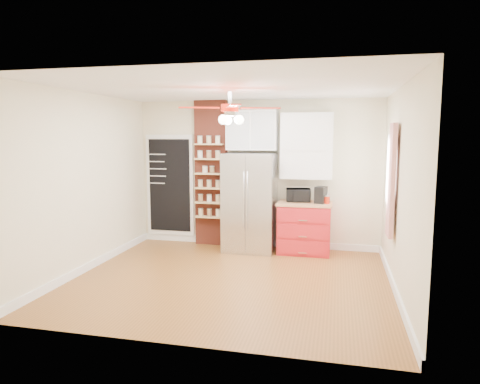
% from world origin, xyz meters
% --- Properties ---
extents(floor, '(4.50, 4.50, 0.00)m').
position_xyz_m(floor, '(0.00, 0.00, 0.00)').
color(floor, brown).
rests_on(floor, ground).
extents(ceiling, '(4.50, 4.50, 0.00)m').
position_xyz_m(ceiling, '(0.00, 0.00, 2.70)').
color(ceiling, white).
rests_on(ceiling, wall_back).
extents(wall_back, '(4.50, 0.02, 2.70)m').
position_xyz_m(wall_back, '(0.00, 2.00, 1.35)').
color(wall_back, beige).
rests_on(wall_back, floor).
extents(wall_front, '(4.50, 0.02, 2.70)m').
position_xyz_m(wall_front, '(0.00, -2.00, 1.35)').
color(wall_front, beige).
rests_on(wall_front, floor).
extents(wall_left, '(0.02, 4.00, 2.70)m').
position_xyz_m(wall_left, '(-2.25, 0.00, 1.35)').
color(wall_left, beige).
rests_on(wall_left, floor).
extents(wall_right, '(0.02, 4.00, 2.70)m').
position_xyz_m(wall_right, '(2.25, 0.00, 1.35)').
color(wall_right, beige).
rests_on(wall_right, floor).
extents(chalkboard, '(0.95, 0.05, 1.95)m').
position_xyz_m(chalkboard, '(-1.70, 1.96, 1.10)').
color(chalkboard, white).
rests_on(chalkboard, wall_back).
extents(brick_pillar, '(0.60, 0.16, 2.70)m').
position_xyz_m(brick_pillar, '(-0.85, 1.92, 1.35)').
color(brick_pillar, maroon).
rests_on(brick_pillar, floor).
extents(fridge, '(0.90, 0.70, 1.75)m').
position_xyz_m(fridge, '(-0.05, 1.63, 0.88)').
color(fridge, silver).
rests_on(fridge, floor).
extents(upper_glass_cabinet, '(0.90, 0.35, 0.70)m').
position_xyz_m(upper_glass_cabinet, '(-0.05, 1.82, 2.15)').
color(upper_glass_cabinet, white).
rests_on(upper_glass_cabinet, wall_back).
extents(red_cabinet, '(0.94, 0.64, 0.90)m').
position_xyz_m(red_cabinet, '(0.92, 1.68, 0.45)').
color(red_cabinet, red).
rests_on(red_cabinet, floor).
extents(upper_shelf_unit, '(0.90, 0.30, 1.15)m').
position_xyz_m(upper_shelf_unit, '(0.92, 1.85, 1.88)').
color(upper_shelf_unit, white).
rests_on(upper_shelf_unit, wall_back).
extents(window, '(0.04, 0.75, 1.05)m').
position_xyz_m(window, '(2.23, 0.90, 1.55)').
color(window, white).
rests_on(window, wall_right).
extents(curtain, '(0.06, 0.40, 1.55)m').
position_xyz_m(curtain, '(2.18, 0.35, 1.45)').
color(curtain, '#AC1917').
rests_on(curtain, wall_right).
extents(ceiling_fan, '(1.40, 1.40, 0.44)m').
position_xyz_m(ceiling_fan, '(0.00, 0.00, 2.42)').
color(ceiling_fan, silver).
rests_on(ceiling_fan, ceiling).
extents(toaster_oven, '(0.45, 0.34, 0.23)m').
position_xyz_m(toaster_oven, '(0.80, 1.75, 1.02)').
color(toaster_oven, black).
rests_on(toaster_oven, red_cabinet).
extents(coffee_maker, '(0.23, 0.24, 0.29)m').
position_xyz_m(coffee_maker, '(1.19, 1.63, 1.05)').
color(coffee_maker, black).
rests_on(coffee_maker, red_cabinet).
extents(canister_left, '(0.13, 0.13, 0.13)m').
position_xyz_m(canister_left, '(1.29, 1.61, 0.96)').
color(canister_left, '#B61E0A').
rests_on(canister_left, red_cabinet).
extents(canister_right, '(0.13, 0.13, 0.15)m').
position_xyz_m(canister_right, '(1.29, 1.71, 0.97)').
color(canister_right, '#AF0909').
rests_on(canister_right, red_cabinet).
extents(pantry_jar_oats, '(0.10, 0.10, 0.12)m').
position_xyz_m(pantry_jar_oats, '(-0.93, 1.79, 1.43)').
color(pantry_jar_oats, beige).
rests_on(pantry_jar_oats, brick_pillar).
extents(pantry_jar_beans, '(0.09, 0.09, 0.12)m').
position_xyz_m(pantry_jar_beans, '(-0.79, 1.79, 1.43)').
color(pantry_jar_beans, olive).
rests_on(pantry_jar_beans, brick_pillar).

